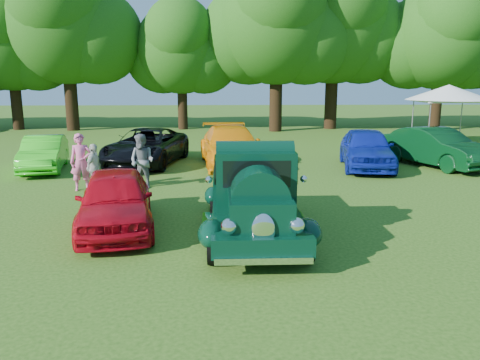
{
  "coord_description": "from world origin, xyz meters",
  "views": [
    {
      "loc": [
        0.28,
        -10.53,
        3.51
      ],
      "look_at": [
        0.76,
        0.82,
        1.1
      ],
      "focal_mm": 35.0,
      "sensor_mm": 36.0,
      "label": 1
    }
  ],
  "objects_px": {
    "spectator_pink": "(81,162)",
    "back_car_black": "(146,147)",
    "hero_pickup": "(254,198)",
    "back_car_blue": "(366,148)",
    "red_convertible": "(115,200)",
    "back_car_lime": "(44,153)",
    "back_car_orange": "(231,146)",
    "spectator_white": "(94,168)",
    "canopy_tent": "(448,93)",
    "back_car_green": "(436,147)",
    "spectator_grey": "(142,161)"
  },
  "relations": [
    {
      "from": "back_car_blue",
      "to": "canopy_tent",
      "type": "height_order",
      "value": "canopy_tent"
    },
    {
      "from": "spectator_white",
      "to": "canopy_tent",
      "type": "relative_size",
      "value": 0.32
    },
    {
      "from": "canopy_tent",
      "to": "back_car_black",
      "type": "bearing_deg",
      "value": -161.99
    },
    {
      "from": "back_car_lime",
      "to": "canopy_tent",
      "type": "height_order",
      "value": "canopy_tent"
    },
    {
      "from": "spectator_white",
      "to": "back_car_black",
      "type": "bearing_deg",
      "value": -1.18
    },
    {
      "from": "red_convertible",
      "to": "back_car_blue",
      "type": "relative_size",
      "value": 0.88
    },
    {
      "from": "back_car_lime",
      "to": "back_car_blue",
      "type": "xyz_separation_m",
      "value": [
        13.0,
        -0.05,
        0.14
      ]
    },
    {
      "from": "back_car_lime",
      "to": "canopy_tent",
      "type": "xyz_separation_m",
      "value": [
        19.26,
        6.18,
        2.2
      ]
    },
    {
      "from": "back_car_blue",
      "to": "canopy_tent",
      "type": "bearing_deg",
      "value": 55.04
    },
    {
      "from": "back_car_black",
      "to": "spectator_white",
      "type": "xyz_separation_m",
      "value": [
        -0.93,
        -4.91,
        0.01
      ]
    },
    {
      "from": "red_convertible",
      "to": "spectator_white",
      "type": "relative_size",
      "value": 2.75
    },
    {
      "from": "back_car_lime",
      "to": "back_car_orange",
      "type": "height_order",
      "value": "back_car_orange"
    },
    {
      "from": "back_car_black",
      "to": "spectator_pink",
      "type": "xyz_separation_m",
      "value": [
        -1.38,
        -4.78,
        0.17
      ]
    },
    {
      "from": "spectator_grey",
      "to": "back_car_orange",
      "type": "bearing_deg",
      "value": 78.33
    },
    {
      "from": "red_convertible",
      "to": "back_car_lime",
      "type": "distance_m",
      "value": 8.99
    },
    {
      "from": "back_car_lime",
      "to": "canopy_tent",
      "type": "bearing_deg",
      "value": 6.17
    },
    {
      "from": "hero_pickup",
      "to": "back_car_green",
      "type": "height_order",
      "value": "hero_pickup"
    },
    {
      "from": "back_car_orange",
      "to": "back_car_blue",
      "type": "bearing_deg",
      "value": -13.99
    },
    {
      "from": "back_car_lime",
      "to": "back_car_orange",
      "type": "bearing_deg",
      "value": -5.93
    },
    {
      "from": "spectator_grey",
      "to": "back_car_green",
      "type": "bearing_deg",
      "value": 42.08
    },
    {
      "from": "spectator_grey",
      "to": "back_car_lime",
      "type": "bearing_deg",
      "value": 168.08
    },
    {
      "from": "back_car_orange",
      "to": "back_car_blue",
      "type": "distance_m",
      "value": 5.59
    },
    {
      "from": "spectator_pink",
      "to": "canopy_tent",
      "type": "bearing_deg",
      "value": 15.65
    },
    {
      "from": "back_car_green",
      "to": "spectator_pink",
      "type": "xyz_separation_m",
      "value": [
        -13.51,
        -3.82,
        0.13
      ]
    },
    {
      "from": "back_car_black",
      "to": "spectator_grey",
      "type": "height_order",
      "value": "spectator_grey"
    },
    {
      "from": "back_car_orange",
      "to": "spectator_grey",
      "type": "height_order",
      "value": "spectator_grey"
    },
    {
      "from": "back_car_orange",
      "to": "back_car_blue",
      "type": "xyz_separation_m",
      "value": [
        5.54,
        -0.79,
        -0.01
      ]
    },
    {
      "from": "back_car_blue",
      "to": "spectator_grey",
      "type": "distance_m",
      "value": 9.18
    },
    {
      "from": "canopy_tent",
      "to": "back_car_lime",
      "type": "bearing_deg",
      "value": -162.2
    },
    {
      "from": "back_car_blue",
      "to": "spectator_grey",
      "type": "bearing_deg",
      "value": -148.84
    },
    {
      "from": "back_car_black",
      "to": "canopy_tent",
      "type": "height_order",
      "value": "canopy_tent"
    },
    {
      "from": "hero_pickup",
      "to": "back_car_blue",
      "type": "bearing_deg",
      "value": 57.91
    },
    {
      "from": "back_car_green",
      "to": "red_convertible",
      "type": "bearing_deg",
      "value": -166.67
    },
    {
      "from": "back_car_green",
      "to": "spectator_grey",
      "type": "distance_m",
      "value": 12.12
    },
    {
      "from": "back_car_green",
      "to": "canopy_tent",
      "type": "bearing_deg",
      "value": 39.86
    },
    {
      "from": "back_car_lime",
      "to": "spectator_white",
      "type": "xyz_separation_m",
      "value": [
        2.95,
        -3.73,
        0.09
      ]
    },
    {
      "from": "back_car_orange",
      "to": "spectator_pink",
      "type": "distance_m",
      "value": 6.59
    },
    {
      "from": "spectator_white",
      "to": "canopy_tent",
      "type": "xyz_separation_m",
      "value": [
        16.31,
        9.91,
        2.11
      ]
    },
    {
      "from": "canopy_tent",
      "to": "hero_pickup",
      "type": "bearing_deg",
      "value": -128.28
    },
    {
      "from": "spectator_pink",
      "to": "back_car_black",
      "type": "bearing_deg",
      "value": 59.32
    },
    {
      "from": "back_car_green",
      "to": "back_car_lime",
      "type": "bearing_deg",
      "value": 159.31
    },
    {
      "from": "back_car_black",
      "to": "back_car_blue",
      "type": "relative_size",
      "value": 1.14
    },
    {
      "from": "red_convertible",
      "to": "back_car_lime",
      "type": "height_order",
      "value": "red_convertible"
    },
    {
      "from": "back_car_orange",
      "to": "spectator_pink",
      "type": "bearing_deg",
      "value": -144.68
    },
    {
      "from": "spectator_white",
      "to": "spectator_pink",
      "type": "bearing_deg",
      "value": 82.41
    },
    {
      "from": "back_car_orange",
      "to": "spectator_pink",
      "type": "height_order",
      "value": "spectator_pink"
    },
    {
      "from": "hero_pickup",
      "to": "spectator_white",
      "type": "distance_m",
      "value": 6.7
    },
    {
      "from": "spectator_pink",
      "to": "spectator_grey",
      "type": "xyz_separation_m",
      "value": [
        1.93,
        0.26,
        -0.03
      ]
    },
    {
      "from": "spectator_pink",
      "to": "spectator_grey",
      "type": "height_order",
      "value": "spectator_pink"
    },
    {
      "from": "back_car_black",
      "to": "back_car_blue",
      "type": "bearing_deg",
      "value": 2.73
    }
  ]
}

